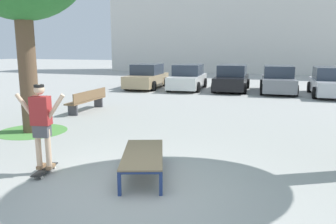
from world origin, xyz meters
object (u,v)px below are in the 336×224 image
skateboard (45,170)px  car_black (232,79)px  skate_box (143,155)px  park_bench (87,100)px  car_grey (278,80)px  car_silver (330,83)px  car_white (188,78)px  car_tan (147,77)px  skater (41,121)px

skateboard → car_black: car_black is taller
skate_box → skateboard: 2.01m
park_bench → skate_box: bearing=-49.5°
car_black → car_grey: bearing=-2.2°
skate_box → car_silver: car_silver is taller
car_white → park_bench: size_ratio=1.79×
car_black → car_grey: 2.61m
car_black → car_silver: size_ratio=1.00×
car_grey → car_silver: bearing=-13.0°
car_grey → park_bench: car_grey is taller
car_grey → car_silver: (2.61, -0.60, 0.00)m
skateboard → car_white: size_ratio=0.19×
skate_box → car_tan: bearing=112.2°
car_tan → car_grey: (7.82, 0.44, 0.00)m
car_tan → car_white: 2.61m
skate_box → car_grey: car_grey is taller
skateboard → skater: bearing=103.1°
car_white → car_silver: 7.83m
car_black → park_bench: 9.65m
skateboard → car_silver: bearing=64.3°
car_tan → car_black: same height
skate_box → skateboard: skate_box is taller
car_black → car_silver: (5.21, -0.70, 0.00)m
skate_box → car_grey: size_ratio=0.47×
skateboard → car_silver: size_ratio=0.19×
car_white → car_black: same height
skate_box → car_white: car_white is taller
car_silver → skater: bearing=-115.7°
skate_box → car_grey: (2.24, 14.10, 0.28)m
car_tan → car_grey: same height
skate_box → skateboard: size_ratio=2.48×
skate_box → skater: size_ratio=1.21×
car_grey → park_bench: (-7.04, -8.47, -0.24)m
car_black → car_silver: bearing=-7.6°
skate_box → car_grey: bearing=81.0°
skater → park_bench: skater is taller
car_grey → park_bench: bearing=-129.7°
skater → car_grey: (4.14, 14.64, -0.38)m
car_silver → car_tan: bearing=179.1°
car_grey → car_white: bearing=-177.2°
skate_box → car_grey: 14.28m
skateboard → park_bench: bearing=115.2°
car_tan → car_grey: bearing=3.2°
skate_box → car_tan: car_tan is taller
car_silver → car_black: bearing=172.4°
skate_box → park_bench: park_bench is taller
car_tan → park_bench: size_ratio=1.79×
skater → car_silver: skater is taller
car_white → park_bench: bearing=-102.6°
car_tan → park_bench: car_tan is taller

